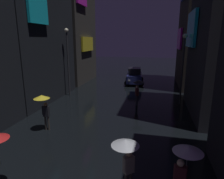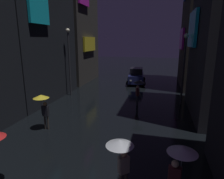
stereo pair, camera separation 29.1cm
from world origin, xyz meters
name	(u,v)px [view 2 (the right image)]	position (x,y,z in m)	size (l,w,h in m)	color
pedestrian_foreground_left_clear	(121,152)	(2.22, 3.39, 1.67)	(0.90, 0.90, 2.12)	#38332D
pedestrian_midstreet_left_yellow	(43,102)	(-3.20, 7.42, 1.67)	(0.90, 0.90, 2.12)	#38332D
pedestrian_foreground_right_black	(139,86)	(1.65, 13.03, 1.67)	(0.90, 0.90, 2.12)	#2D2D38
pedestrian_near_crossing_clear	(180,160)	(4.00, 3.35, 1.67)	(0.90, 0.90, 2.12)	black
car_distant	(136,76)	(0.41, 21.47, 0.93)	(2.53, 4.28, 1.92)	navy
streetlamp_left_far	(69,55)	(-5.00, 14.80, 3.80)	(0.36, 0.36, 6.16)	#2D2D33
streetlamp_right_far	(184,62)	(5.00, 14.36, 3.51)	(0.36, 0.36, 5.63)	#2D2D33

